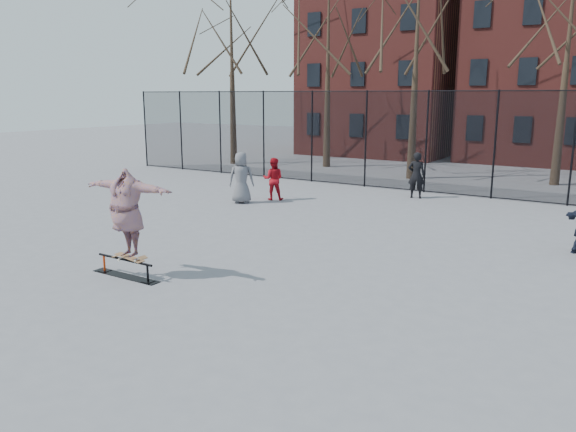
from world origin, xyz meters
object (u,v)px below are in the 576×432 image
Objects in this scene: skate_rail at (125,270)px; bystander_red at (273,179)px; bystander_grey at (241,178)px; bystander_black at (416,175)px; skateboard at (130,258)px; skater at (127,213)px.

skate_rail is 9.48m from bystander_red.
bystander_grey reaches higher than bystander_black.
bystander_black is (1.80, 12.36, 0.42)m from skateboard.
bystander_grey is at bearing 111.31° from skateboard.
skateboard is 0.43× the size of bystander_grey.
skateboard is (0.15, 0.00, 0.29)m from skate_rail.
skate_rail is at bearing 78.57° from bystander_grey.
skate_rail is at bearing 76.84° from bystander_red.
bystander_grey is at bearing 26.40° from bystander_black.
bystander_grey reaches higher than bystander_red.
skater is (0.15, 0.00, 1.26)m from skate_rail.
skater reaches higher than bystander_grey.
bystander_grey is 1.18× the size of bystander_red.
bystander_red reaches higher than skateboard.
skater is at bearing 90.00° from skateboard.
bystander_red is (-4.32, -3.20, -0.09)m from bystander_black.
bystander_black is 5.37m from bystander_red.
bystander_black reaches higher than skate_rail.
skater reaches higher than skateboard.
skateboard is at bearing 0.00° from skate_rail.
skater is 9.52m from bystander_red.
skate_rail is at bearing 175.89° from skater.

